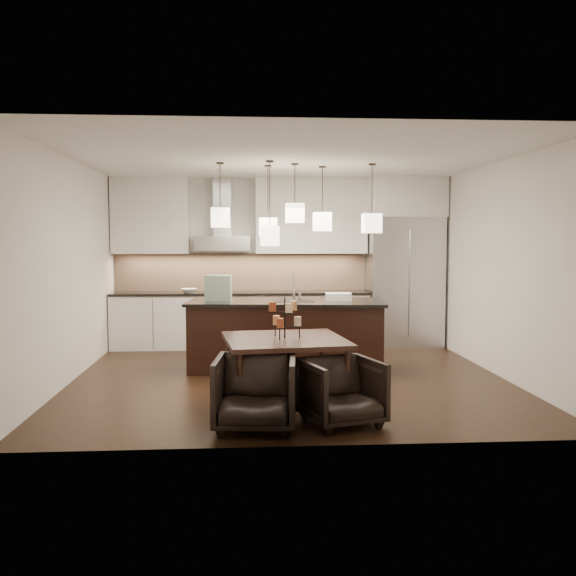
{
  "coord_description": "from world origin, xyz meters",
  "views": [
    {
      "loc": [
        -0.59,
        -8.16,
        1.79
      ],
      "look_at": [
        0.0,
        0.2,
        1.15
      ],
      "focal_mm": 40.0,
      "sensor_mm": 36.0,
      "label": 1
    }
  ],
  "objects": [
    {
      "name": "pendant_a",
      "position": [
        -0.89,
        0.45,
        2.07
      ],
      "size": [
        0.24,
        0.24,
        0.26
      ],
      "primitive_type": "cube",
      "color": "beige",
      "rests_on": "ceiling"
    },
    {
      "name": "upper_cab_right",
      "position": [
        0.55,
        2.57,
        2.17
      ],
      "size": [
        1.85,
        0.35,
        1.25
      ],
      "primitive_type": "cube",
      "color": "silver",
      "rests_on": "wall_back"
    },
    {
      "name": "fridge_panel",
      "position": [
        2.1,
        2.38,
        2.47
      ],
      "size": [
        1.26,
        0.72,
        0.65
      ],
      "primitive_type": "cube",
      "color": "silver",
      "rests_on": "refrigerator"
    },
    {
      "name": "candle_b",
      "position": [
        -0.23,
        -1.33,
        0.92
      ],
      "size": [
        0.08,
        0.08,
        0.1
      ],
      "primitive_type": "cylinder",
      "rotation": [
        0.0,
        0.0,
        0.12
      ],
      "color": "#E39748",
      "rests_on": "candelabra"
    },
    {
      "name": "pendant_b",
      "position": [
        -0.24,
        0.71,
        1.95
      ],
      "size": [
        0.24,
        0.24,
        0.26
      ],
      "primitive_type": "cube",
      "color": "beige",
      "rests_on": "ceiling"
    },
    {
      "name": "candle_c",
      "position": [
        -0.2,
        -1.57,
        0.92
      ],
      "size": [
        0.08,
        0.08,
        0.1
      ],
      "primitive_type": "cylinder",
      "rotation": [
        0.0,
        0.0,
        0.12
      ],
      "color": "#9B4022",
      "rests_on": "candelabra"
    },
    {
      "name": "pendant_e",
      "position": [
        1.15,
        0.43,
        2.0
      ],
      "size": [
        0.24,
        0.24,
        0.26
      ],
      "primitive_type": "cube",
      "color": "beige",
      "rests_on": "ceiling"
    },
    {
      "name": "refrigerator",
      "position": [
        2.1,
        2.38,
        1.07
      ],
      "size": [
        1.2,
        0.72,
        2.15
      ],
      "primitive_type": "cube",
      "color": "#B7B7BA",
      "rests_on": "floor"
    },
    {
      "name": "fruit_bowl",
      "position": [
        -1.47,
        2.38,
        0.95
      ],
      "size": [
        0.31,
        0.31,
        0.06
      ],
      "primitive_type": "imported",
      "rotation": [
        0.0,
        0.0,
        0.24
      ],
      "color": "silver",
      "rests_on": "countertop"
    },
    {
      "name": "pendant_c",
      "position": [
        0.11,
        0.49,
        2.14
      ],
      "size": [
        0.24,
        0.24,
        0.26
      ],
      "primitive_type": "cube",
      "color": "beige",
      "rests_on": "ceiling"
    },
    {
      "name": "hood_canopy",
      "position": [
        -0.93,
        2.48,
        1.72
      ],
      "size": [
        0.9,
        0.52,
        0.24
      ],
      "primitive_type": "cube",
      "color": "#B7B7BA",
      "rests_on": "wall_back"
    },
    {
      "name": "lower_cabinets",
      "position": [
        -0.62,
        2.43,
        0.44
      ],
      "size": [
        4.21,
        0.62,
        0.88
      ],
      "primitive_type": "cube",
      "color": "silver",
      "rests_on": "floor"
    },
    {
      "name": "tote_bag",
      "position": [
        -0.93,
        0.61,
        1.12
      ],
      "size": [
        0.37,
        0.22,
        0.35
      ],
      "primitive_type": "cube",
      "rotation": [
        0.0,
        0.0,
        -0.11
      ],
      "color": "#1D532C",
      "rests_on": "island_top"
    },
    {
      "name": "island_body",
      "position": [
        0.0,
        0.58,
        0.45
      ],
      "size": [
        2.67,
        1.3,
        0.91
      ],
      "primitive_type": "cube",
      "rotation": [
        0.0,
        0.0,
        -0.11
      ],
      "color": "black",
      "rests_on": "floor"
    },
    {
      "name": "pendant_f",
      "position": [
        -0.24,
        0.2,
        1.83
      ],
      "size": [
        0.24,
        0.24,
        0.26
      ],
      "primitive_type": "cube",
      "color": "beige",
      "rests_on": "ceiling"
    },
    {
      "name": "candle_f",
      "position": [
        -0.11,
        -1.57,
        1.08
      ],
      "size": [
        0.08,
        0.08,
        0.1
      ],
      "primitive_type": "cylinder",
      "rotation": [
        0.0,
        0.0,
        0.12
      ],
      "color": "beige",
      "rests_on": "candelabra"
    },
    {
      "name": "floor",
      "position": [
        0.0,
        0.0,
        -0.01
      ],
      "size": [
        5.5,
        5.5,
        0.02
      ],
      "primitive_type": "cube",
      "color": "black",
      "rests_on": "ground"
    },
    {
      "name": "hood_chimney",
      "position": [
        -0.93,
        2.59,
        2.32
      ],
      "size": [
        0.3,
        0.28,
        0.96
      ],
      "primitive_type": "cube",
      "color": "#B7B7BA",
      "rests_on": "hood_canopy"
    },
    {
      "name": "food_container",
      "position": [
        0.72,
        0.53,
        1.0
      ],
      "size": [
        0.37,
        0.28,
        0.1
      ],
      "primitive_type": "cube",
      "rotation": [
        0.0,
        0.0,
        -0.11
      ],
      "color": "silver",
      "rests_on": "island_top"
    },
    {
      "name": "candelabra",
      "position": [
        -0.15,
        -1.44,
        0.96
      ],
      "size": [
        0.4,
        0.4,
        0.44
      ],
      "primitive_type": null,
      "rotation": [
        0.0,
        0.0,
        0.12
      ],
      "color": "black",
      "rests_on": "dining_table"
    },
    {
      "name": "ceiling",
      "position": [
        0.0,
        0.0,
        2.81
      ],
      "size": [
        5.5,
        5.5,
        0.02
      ],
      "primitive_type": "cube",
      "color": "white",
      "rests_on": "wall_back"
    },
    {
      "name": "faucet",
      "position": [
        0.11,
        0.67,
        1.14
      ],
      "size": [
        0.13,
        0.26,
        0.39
      ],
      "primitive_type": null,
      "rotation": [
        0.0,
        0.0,
        -0.11
      ],
      "color": "silver",
      "rests_on": "island_top"
    },
    {
      "name": "countertop",
      "position": [
        -0.62,
        2.43,
        0.9
      ],
      "size": [
        4.21,
        0.66,
        0.04
      ],
      "primitive_type": "cube",
      "color": "black",
      "rests_on": "lower_cabinets"
    },
    {
      "name": "wall_right",
      "position": [
        2.76,
        0.0,
        1.4
      ],
      "size": [
        0.02,
        5.5,
        2.8
      ],
      "primitive_type": "cube",
      "color": "silver",
      "rests_on": "ground"
    },
    {
      "name": "wall_left",
      "position": [
        -2.76,
        0.0,
        1.4
      ],
      "size": [
        0.02,
        5.5,
        2.8
      ],
      "primitive_type": "cube",
      "color": "silver",
      "rests_on": "ground"
    },
    {
      "name": "candle_d",
      "position": [
        -0.05,
        -1.34,
        1.08
      ],
      "size": [
        0.08,
        0.08,
        0.1
      ],
      "primitive_type": "cylinder",
      "rotation": [
        0.0,
        0.0,
        0.12
      ],
      "color": "#E39748",
      "rests_on": "candelabra"
    },
    {
      "name": "pendant_d",
      "position": [
        0.52,
        0.79,
        2.03
      ],
      "size": [
        0.24,
        0.24,
        0.26
      ],
      "primitive_type": "cube",
      "color": "beige",
      "rests_on": "ceiling"
    },
    {
      "name": "wall_front",
      "position": [
        0.0,
        -2.76,
        1.4
      ],
      "size": [
        5.5,
        0.02,
        2.8
      ],
      "primitive_type": "cube",
      "color": "silver",
      "rests_on": "ground"
    },
    {
      "name": "armchair_left",
      "position": [
        -0.48,
        -2.23,
        0.35
      ],
      "size": [
        0.82,
        0.84,
        0.7
      ],
      "primitive_type": "imported",
      "rotation": [
        0.0,
        0.0,
        -0.09
      ],
      "color": "black",
      "rests_on": "floor"
    },
    {
      "name": "armchair_right",
      "position": [
        0.36,
        -2.13,
        0.32
      ],
      "size": [
        0.87,
        0.89,
        0.65
      ],
      "primitive_type": "imported",
      "rotation": [
        0.0,
        0.0,
        0.31
      ],
      "color": "black",
      "rests_on": "floor"
    },
    {
      "name": "dining_table",
      "position": [
        -0.15,
        -1.44,
        0.37
      ],
      "size": [
        1.38,
        1.38,
        0.74
      ],
      "primitive_type": null,
      "rotation": [
        0.0,
        0.0,
        0.12
      ],
      "color": "black",
      "rests_on": "floor"
    },
    {
      "name": "candle_e",
      "position": [
        -0.28,
        -1.44,
        1.08
      ],
      "size": [
        0.08,
        0.08,
        0.1
      ],
      "primitive_type": "cylinder",
      "rotation": [
        0.0,
        0.0,
        0.12
      ],
      "color": "#9B4022",
      "rests_on": "candelabra"
    },
    {
      "name": "wall_back",
      "position": [
        0.0,
        2.76,
        1.4
      ],
      "size": [
        5.5,
        0.02,
        2.8
      ],
      "primitive_type": "cube",
      "color": "silver",
      "rests_on": "ground"
    },
    {
      "name": "upper_cab_left",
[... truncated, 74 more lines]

